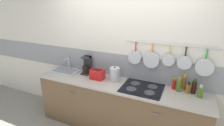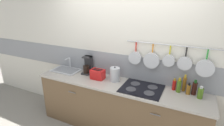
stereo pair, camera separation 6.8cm
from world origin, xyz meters
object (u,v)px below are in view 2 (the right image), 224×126
(bottle_hot_sauce, at_px, (174,85))
(bottle_cooking_wine, at_px, (179,86))
(toaster, at_px, (98,74))
(kettle, at_px, (115,74))
(bottle_vinegar, at_px, (200,93))
(bottle_sesame_oil, at_px, (194,88))
(bottle_olive_oil, at_px, (184,84))
(bottle_dish_soap, at_px, (188,89))
(coffee_maker, at_px, (88,66))

(bottle_hot_sauce, height_order, bottle_cooking_wine, bottle_cooking_wine)
(toaster, distance_m, kettle, 0.31)
(kettle, xyz_separation_m, bottle_hot_sauce, (0.94, 0.11, -0.04))
(bottle_cooking_wine, xyz_separation_m, bottle_vinegar, (0.29, -0.06, -0.02))
(bottle_sesame_oil, relative_size, bottle_vinegar, 1.23)
(kettle, height_order, bottle_olive_oil, bottle_olive_oil)
(toaster, xyz_separation_m, bottle_sesame_oil, (1.52, 0.14, 0.02))
(bottle_hot_sauce, distance_m, bottle_olive_oil, 0.14)
(toaster, distance_m, bottle_cooking_wine, 1.31)
(bottle_hot_sauce, distance_m, bottle_dish_soap, 0.21)
(kettle, xyz_separation_m, bottle_dish_soap, (1.14, 0.06, -0.04))
(toaster, bearing_deg, bottle_cooking_wine, 4.97)
(bottle_sesame_oil, bearing_deg, coffee_maker, 179.94)
(toaster, distance_m, bottle_sesame_oil, 1.52)
(toaster, distance_m, bottle_olive_oil, 1.39)
(bottle_olive_oil, height_order, bottle_sesame_oil, bottle_olive_oil)
(toaster, bearing_deg, bottle_hot_sauce, 7.32)
(bottle_dish_soap, bearing_deg, kettle, -177.17)
(bottle_hot_sauce, bearing_deg, bottle_vinegar, -15.97)
(coffee_maker, relative_size, bottle_hot_sauce, 1.80)
(toaster, xyz_separation_m, bottle_hot_sauce, (1.24, 0.16, -0.00))
(bottle_olive_oil, bearing_deg, coffee_maker, -178.36)
(coffee_maker, xyz_separation_m, bottle_hot_sauce, (1.53, 0.02, -0.06))
(toaster, relative_size, bottle_cooking_wine, 1.10)
(toaster, height_order, bottle_vinegar, bottle_vinegar)
(coffee_maker, distance_m, toaster, 0.33)
(bottle_dish_soap, bearing_deg, bottle_hot_sauce, 165.88)
(bottle_hot_sauce, distance_m, bottle_vinegar, 0.37)
(bottle_olive_oil, bearing_deg, bottle_vinegar, -30.49)
(coffee_maker, relative_size, bottle_olive_oil, 1.26)
(kettle, height_order, bottle_hot_sauce, kettle)
(bottle_dish_soap, distance_m, bottle_vinegar, 0.16)
(bottle_cooking_wine, bearing_deg, bottle_dish_soap, -2.41)
(bottle_olive_oil, distance_m, bottle_vinegar, 0.26)
(bottle_cooking_wine, relative_size, bottle_vinegar, 1.22)
(bottle_dish_soap, height_order, bottle_sesame_oil, bottle_sesame_oil)
(bottle_dish_soap, distance_m, bottle_sesame_oil, 0.08)
(coffee_maker, height_order, bottle_olive_oil, coffee_maker)
(kettle, distance_m, bottle_cooking_wine, 1.01)
(toaster, relative_size, bottle_hot_sauce, 1.36)
(bottle_dish_soap, bearing_deg, bottle_olive_oil, 129.92)
(toaster, height_order, bottle_sesame_oil, bottle_sesame_oil)
(coffee_maker, bearing_deg, bottle_hot_sauce, 0.75)
(bottle_hot_sauce, bearing_deg, bottle_dish_soap, -14.12)
(toaster, bearing_deg, bottle_sesame_oil, 5.17)
(toaster, relative_size, kettle, 0.96)
(bottle_vinegar, bearing_deg, bottle_cooking_wine, 168.82)
(kettle, height_order, bottle_vinegar, kettle)
(kettle, bearing_deg, bottle_sesame_oil, 4.02)
(bottle_cooking_wine, height_order, bottle_olive_oil, bottle_olive_oil)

